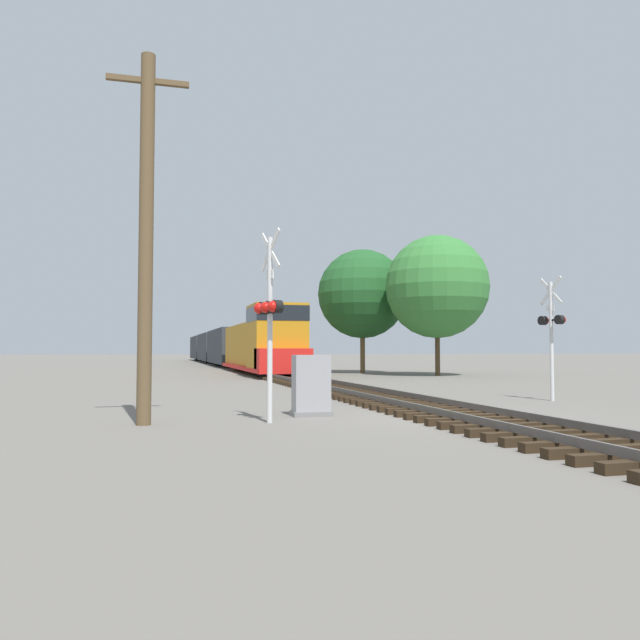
{
  "coord_description": "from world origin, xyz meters",
  "views": [
    {
      "loc": [
        -6.98,
        -13.95,
        1.65
      ],
      "look_at": [
        -1.03,
        8.42,
        2.75
      ],
      "focal_mm": 35.0,
      "sensor_mm": 36.0,
      "label": 1
    }
  ],
  "objects_px": {
    "freight_train": "(222,347)",
    "utility_pole": "(146,233)",
    "tree_far_right": "(437,287)",
    "tree_mid_background": "(362,294)",
    "relay_cabinet": "(311,386)",
    "crossing_signal_far": "(552,327)",
    "crossing_signal_near": "(269,312)"
  },
  "relations": [
    {
      "from": "crossing_signal_far",
      "to": "tree_mid_background",
      "type": "bearing_deg",
      "value": -15.35
    },
    {
      "from": "crossing_signal_near",
      "to": "tree_far_right",
      "type": "distance_m",
      "value": 26.64
    },
    {
      "from": "crossing_signal_far",
      "to": "tree_far_right",
      "type": "height_order",
      "value": "tree_far_right"
    },
    {
      "from": "crossing_signal_far",
      "to": "relay_cabinet",
      "type": "bearing_deg",
      "value": 94.52
    },
    {
      "from": "freight_train",
      "to": "utility_pole",
      "type": "relative_size",
      "value": 8.36
    },
    {
      "from": "utility_pole",
      "to": "tree_far_right",
      "type": "xyz_separation_m",
      "value": [
        17.39,
        21.71,
        1.37
      ]
    },
    {
      "from": "relay_cabinet",
      "to": "tree_far_right",
      "type": "xyz_separation_m",
      "value": [
        13.4,
        20.82,
        4.86
      ]
    },
    {
      "from": "crossing_signal_near",
      "to": "relay_cabinet",
      "type": "distance_m",
      "value": 2.48
    },
    {
      "from": "tree_far_right",
      "to": "crossing_signal_far",
      "type": "bearing_deg",
      "value": -104.48
    },
    {
      "from": "relay_cabinet",
      "to": "tree_far_right",
      "type": "relative_size",
      "value": 0.17
    },
    {
      "from": "crossing_signal_far",
      "to": "tree_far_right",
      "type": "relative_size",
      "value": 0.45
    },
    {
      "from": "crossing_signal_far",
      "to": "relay_cabinet",
      "type": "relative_size",
      "value": 2.65
    },
    {
      "from": "crossing_signal_near",
      "to": "relay_cabinet",
      "type": "relative_size",
      "value": 2.89
    },
    {
      "from": "crossing_signal_near",
      "to": "relay_cabinet",
      "type": "bearing_deg",
      "value": 115.98
    },
    {
      "from": "freight_train",
      "to": "utility_pole",
      "type": "xyz_separation_m",
      "value": [
        -7.19,
        -52.89,
        2.34
      ]
    },
    {
      "from": "freight_train",
      "to": "relay_cabinet",
      "type": "relative_size",
      "value": 45.71
    },
    {
      "from": "crossing_signal_near",
      "to": "crossing_signal_far",
      "type": "distance_m",
      "value": 10.59
    },
    {
      "from": "relay_cabinet",
      "to": "tree_mid_background",
      "type": "xyz_separation_m",
      "value": [
        10.33,
        26.38,
        4.81
      ]
    },
    {
      "from": "utility_pole",
      "to": "tree_far_right",
      "type": "distance_m",
      "value": 27.85
    },
    {
      "from": "relay_cabinet",
      "to": "tree_mid_background",
      "type": "relative_size",
      "value": 0.17
    },
    {
      "from": "freight_train",
      "to": "relay_cabinet",
      "type": "xyz_separation_m",
      "value": [
        -3.2,
        -52.0,
        -1.15
      ]
    },
    {
      "from": "crossing_signal_near",
      "to": "tree_far_right",
      "type": "height_order",
      "value": "tree_far_right"
    },
    {
      "from": "relay_cabinet",
      "to": "utility_pole",
      "type": "distance_m",
      "value": 5.38
    },
    {
      "from": "tree_mid_background",
      "to": "freight_train",
      "type": "bearing_deg",
      "value": 105.57
    },
    {
      "from": "freight_train",
      "to": "tree_mid_background",
      "type": "bearing_deg",
      "value": -74.43
    },
    {
      "from": "tree_far_right",
      "to": "utility_pole",
      "type": "bearing_deg",
      "value": -128.7
    },
    {
      "from": "tree_far_right",
      "to": "tree_mid_background",
      "type": "height_order",
      "value": "tree_far_right"
    },
    {
      "from": "crossing_signal_near",
      "to": "tree_far_right",
      "type": "xyz_separation_m",
      "value": [
        14.69,
        22.0,
        3.11
      ]
    },
    {
      "from": "tree_far_right",
      "to": "freight_train",
      "type": "bearing_deg",
      "value": 108.12
    },
    {
      "from": "freight_train",
      "to": "utility_pole",
      "type": "height_order",
      "value": "utility_pole"
    },
    {
      "from": "relay_cabinet",
      "to": "crossing_signal_far",
      "type": "bearing_deg",
      "value": 15.86
    },
    {
      "from": "tree_far_right",
      "to": "tree_mid_background",
      "type": "relative_size",
      "value": 1.02
    }
  ]
}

